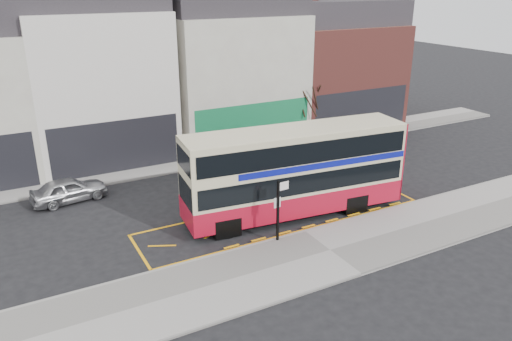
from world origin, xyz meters
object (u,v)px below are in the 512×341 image
car_grey (232,153)px  street_tree_right (308,92)px  car_silver (69,190)px  bus_stop_post (279,204)px  double_decker_bus (296,170)px  car_white (323,144)px

car_grey → street_tree_right: street_tree_right is taller
car_silver → street_tree_right: 17.09m
bus_stop_post → car_grey: bearing=72.8°
double_decker_bus → bus_stop_post: double_decker_bus is taller
car_white → street_tree_right: 4.17m
double_decker_bus → bus_stop_post: (-2.15, -2.11, -0.43)m
bus_stop_post → car_white: bus_stop_post is taller
bus_stop_post → street_tree_right: size_ratio=0.54×
car_grey → car_white: bearing=-95.6°
street_tree_right → car_grey: bearing=-164.4°
car_silver → car_grey: car_grey is taller
car_silver → street_tree_right: (16.58, 3.05, 2.83)m
car_silver → street_tree_right: size_ratio=0.74×
double_decker_bus → car_white: size_ratio=2.40×
bus_stop_post → car_white: size_ratio=0.61×
car_grey → street_tree_right: 7.59m
car_silver → car_white: car_white is taller
double_decker_bus → bus_stop_post: size_ratio=3.96×
bus_stop_post → car_grey: bus_stop_post is taller
car_silver → street_tree_right: bearing=-87.4°
double_decker_bus → car_white: bearing=52.3°
double_decker_bus → car_grey: double_decker_bus is taller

